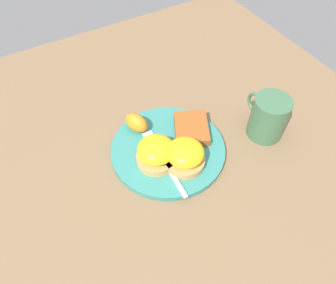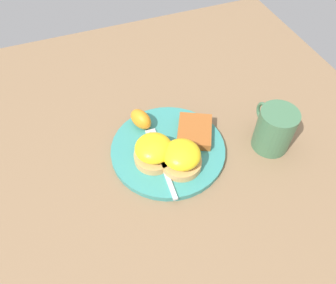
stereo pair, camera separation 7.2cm
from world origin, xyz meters
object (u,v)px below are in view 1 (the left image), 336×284
object	(u,v)px
hashbrown_patty	(191,128)
orange_wedge	(136,123)
cup	(268,117)
fork	(162,158)
sandwich_benedict_right	(185,156)
sandwich_benedict_left	(156,153)

from	to	relation	value
hashbrown_patty	orange_wedge	bearing A→B (deg)	57.56
cup	fork	bearing A→B (deg)	80.58
sandwich_benedict_right	sandwich_benedict_left	bearing A→B (deg)	53.09
hashbrown_patty	orange_wedge	world-z (taller)	orange_wedge
orange_wedge	fork	distance (m)	0.11
sandwich_benedict_left	orange_wedge	bearing A→B (deg)	-2.20
sandwich_benedict_left	cup	world-z (taller)	cup
sandwich_benedict_left	fork	size ratio (longest dim) A/B	0.45
sandwich_benedict_left	cup	xyz separation A→B (m)	(-0.04, -0.27, 0.01)
sandwich_benedict_left	fork	xyz separation A→B (m)	(-0.00, -0.01, -0.03)
sandwich_benedict_left	fork	bearing A→B (deg)	-96.61
sandwich_benedict_left	fork	world-z (taller)	sandwich_benedict_left
hashbrown_patty	orange_wedge	size ratio (longest dim) A/B	1.60
orange_wedge	sandwich_benedict_left	bearing A→B (deg)	177.80
sandwich_benedict_right	fork	distance (m)	0.06
sandwich_benedict_right	hashbrown_patty	bearing A→B (deg)	-40.94
fork	orange_wedge	bearing A→B (deg)	4.86
sandwich_benedict_right	fork	xyz separation A→B (m)	(0.04, 0.04, -0.03)
sandwich_benedict_right	orange_wedge	distance (m)	0.15
sandwich_benedict_left	sandwich_benedict_right	size ratio (longest dim) A/B	1.00
hashbrown_patty	orange_wedge	distance (m)	0.13
sandwich_benedict_left	hashbrown_patty	bearing A→B (deg)	-72.23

